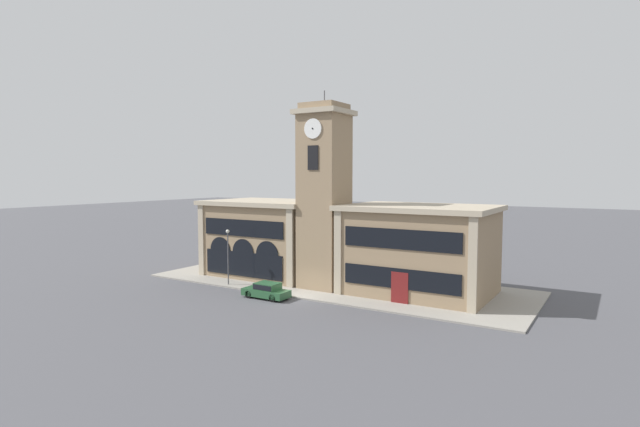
{
  "coord_description": "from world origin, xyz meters",
  "views": [
    {
      "loc": [
        24.23,
        -35.43,
        10.71
      ],
      "look_at": [
        0.72,
        2.86,
        7.31
      ],
      "focal_mm": 28.0,
      "sensor_mm": 36.0,
      "label": 1
    }
  ],
  "objects": [
    {
      "name": "ground_plane",
      "position": [
        0.0,
        0.0,
        0.0
      ],
      "size": [
        300.0,
        300.0,
        0.0
      ],
      "primitive_type": "plane",
      "color": "#4C4C51"
    },
    {
      "name": "clock_tower",
      "position": [
        -0.0,
        4.81,
        8.76
      ],
      "size": [
        4.61,
        4.61,
        18.61
      ],
      "color": "#937A5B",
      "rests_on": "ground_plane"
    },
    {
      "name": "town_hall_right_wing",
      "position": [
        8.53,
        7.25,
        4.06
      ],
      "size": [
        13.25,
        9.55,
        8.08
      ],
      "color": "#937A5B",
      "rests_on": "ground_plane"
    },
    {
      "name": "sidewalk_kerb",
      "position": [
        0.0,
        6.85,
        0.07
      ],
      "size": [
        37.61,
        13.7,
        0.15
      ],
      "color": "gray",
      "rests_on": "ground_plane"
    },
    {
      "name": "town_hall_left_wing",
      "position": [
        -8.35,
        7.25,
        4.06
      ],
      "size": [
        12.88,
        9.55,
        8.08
      ],
      "color": "#937A5B",
      "rests_on": "ground_plane"
    },
    {
      "name": "street_lamp",
      "position": [
        -8.51,
        0.79,
        3.71
      ],
      "size": [
        0.36,
        0.36,
        5.37
      ],
      "color": "#4C4C51",
      "rests_on": "sidewalk_kerb"
    },
    {
      "name": "parked_car_near",
      "position": [
        -2.26,
        -1.23,
        0.73
      ],
      "size": [
        4.26,
        1.77,
        1.39
      ],
      "rotation": [
        0.0,
        0.0,
        3.14
      ],
      "color": "#285633",
      "rests_on": "ground_plane"
    }
  ]
}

